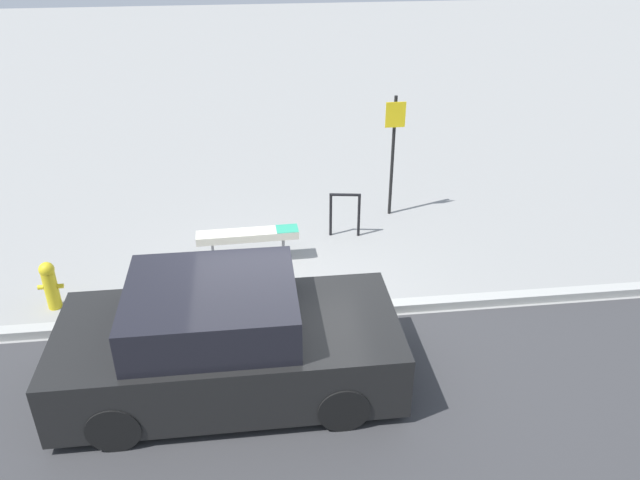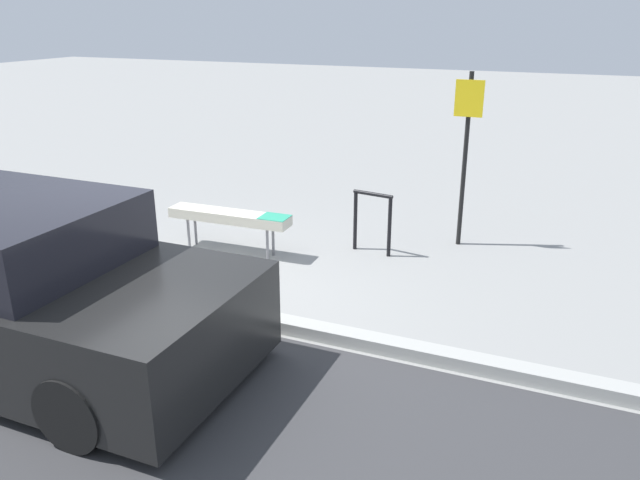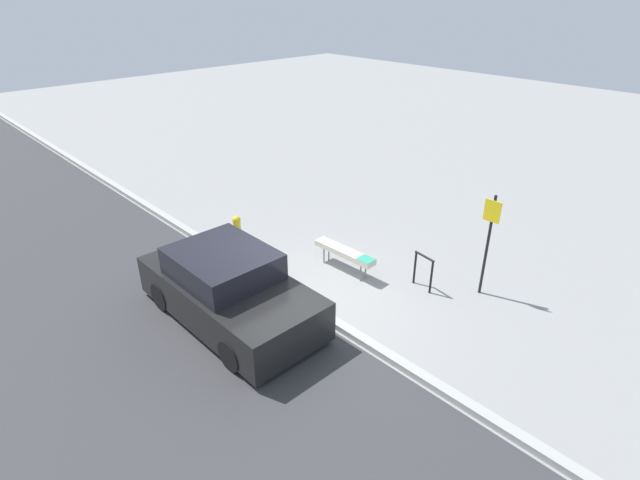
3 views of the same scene
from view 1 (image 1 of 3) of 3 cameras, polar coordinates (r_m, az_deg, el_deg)
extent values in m
plane|color=gray|center=(9.14, -3.48, -7.10)|extent=(60.00, 60.00, 0.00)
cube|color=#A8A8A3|center=(9.10, -3.50, -6.77)|extent=(60.00, 0.20, 0.13)
cylinder|color=gray|center=(10.36, -9.75, -1.36)|extent=(0.04, 0.04, 0.43)
cylinder|color=gray|center=(10.38, -3.31, -0.89)|extent=(0.04, 0.04, 0.43)
cylinder|color=gray|center=(10.51, -9.75, -0.90)|extent=(0.04, 0.04, 0.43)
cylinder|color=gray|center=(10.52, -3.41, -0.43)|extent=(0.04, 0.04, 0.43)
cube|color=beige|center=(10.29, -6.64, 0.45)|extent=(1.68, 0.36, 0.13)
cube|color=teal|center=(10.29, -3.03, 1.05)|extent=(0.37, 0.31, 0.01)
cylinder|color=black|center=(11.07, 0.99, 2.29)|extent=(0.05, 0.05, 0.80)
cylinder|color=black|center=(11.08, 3.57, 2.25)|extent=(0.05, 0.05, 0.80)
cylinder|color=black|center=(10.90, 2.32, 4.15)|extent=(0.55, 0.13, 0.05)
cylinder|color=black|center=(11.64, 6.64, 7.52)|extent=(0.06, 0.06, 2.30)
cube|color=yellow|center=(11.34, 6.92, 11.30)|extent=(0.36, 0.02, 0.46)
cylinder|color=gold|center=(9.98, -23.33, -4.22)|extent=(0.20, 0.20, 0.60)
sphere|color=gold|center=(9.81, -23.73, -2.48)|extent=(0.22, 0.22, 0.22)
cylinder|color=gold|center=(10.00, -24.17, -3.96)|extent=(0.08, 0.07, 0.07)
cylinder|color=gold|center=(9.91, -22.63, -3.90)|extent=(0.08, 0.07, 0.07)
cylinder|color=black|center=(8.62, 0.39, -7.07)|extent=(0.60, 0.18, 0.60)
cylinder|color=black|center=(7.31, 2.13, -14.98)|extent=(0.60, 0.18, 0.60)
cylinder|color=black|center=(8.73, -16.46, -7.94)|extent=(0.60, 0.18, 0.60)
cylinder|color=black|center=(7.44, -18.29, -15.87)|extent=(0.60, 0.18, 0.60)
cube|color=black|center=(7.77, -8.22, -10.04)|extent=(4.08, 1.86, 0.81)
cube|color=black|center=(7.38, -9.86, -6.08)|extent=(1.96, 1.68, 0.56)
camera|label=2|loc=(5.23, 45.12, -7.45)|focal=35.00mm
camera|label=3|loc=(7.11, 74.90, 14.60)|focal=28.00mm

